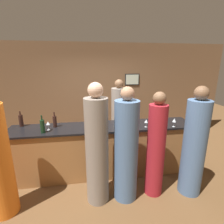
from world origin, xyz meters
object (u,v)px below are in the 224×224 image
Objects in this scene: wine_bottle_2 at (43,126)px; guest_0 at (194,146)px; wine_bottle_0 at (55,121)px; ice_bucket at (156,117)px; guest_4 at (126,150)px; guest_3 at (156,149)px; bartender at (119,121)px; wine_bottle_1 at (21,120)px; guest_2 at (97,150)px.

guest_0 is at bearing -13.77° from wine_bottle_2.
wine_bottle_2 reaches higher than wine_bottle_0.
guest_4 is at bearing -133.63° from ice_bucket.
guest_0 is 9.57× the size of ice_bucket.
guest_3 is at bearing 2.97° from guest_4.
guest_0 reaches higher than guest_3.
bartender is at bearing 122.87° from guest_0.
guest_3 is (0.35, -1.46, -0.02)m from bartender.
wine_bottle_0 is 0.31m from wine_bottle_2.
wine_bottle_2 reaches higher than ice_bucket.
wine_bottle_0 is at bearing -12.54° from wine_bottle_1.
guest_0 is 6.37× the size of wine_bottle_0.
wine_bottle_1 is at bearing 14.00° from bartender.
guest_2 is 0.98m from guest_3.
guest_4 reaches higher than wine_bottle_0.
wine_bottle_0 is at bearing 159.49° from guest_0.
guest_4 reaches higher than bartender.
wine_bottle_0 is at bearing 25.37° from bartender.
guest_3 is 0.96m from ice_bucket.
wine_bottle_2 is at bearing -172.08° from ice_bucket.
wine_bottle_2 is (-1.38, 0.57, 0.28)m from guest_4.
wine_bottle_0 is (-1.72, 0.81, 0.30)m from guest_3.
bartender reaches higher than wine_bottle_1.
guest_0 is 1.63m from guest_2.
guest_3 is (-0.64, 0.07, -0.03)m from guest_0.
wine_bottle_2 is 2.24m from ice_bucket.
wine_bottle_0 is (-1.37, -0.65, 0.28)m from bartender.
bartender is 2.11m from wine_bottle_1.
wine_bottle_1 is 0.64m from wine_bottle_2.
bartender is 9.45× the size of ice_bucket.
wine_bottle_0 is at bearing 145.26° from guest_4.
ice_bucket is at bearing 108.83° from guest_0.
guest_4 is at bearing -27.83° from wine_bottle_1.
wine_bottle_2 is at bearing 166.23° from guest_0.
bartender is 1.50m from guest_4.
guest_2 reaches higher than bartender.
ice_bucket is (0.68, -0.61, 0.26)m from bartender.
wine_bottle_1 is at bearing 139.96° from wine_bottle_2.
guest_0 is at bearing -20.51° from wine_bottle_0.
guest_0 is at bearing 122.87° from bartender.
bartender is at bearing 30.73° from wine_bottle_2.
guest_4 is at bearing -1.18° from guest_2.
ice_bucket is at bearing 138.06° from bartender.
guest_4 is (0.47, -0.01, -0.04)m from guest_2.
guest_3 reaches higher than wine_bottle_1.
bartender is 6.15× the size of wine_bottle_1.
bartender is at bearing 66.92° from guest_2.
wine_bottle_1 is (-2.03, -0.51, 0.28)m from bartender.
bartender reaches higher than ice_bucket.
guest_2 is 1.10m from wine_bottle_2.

